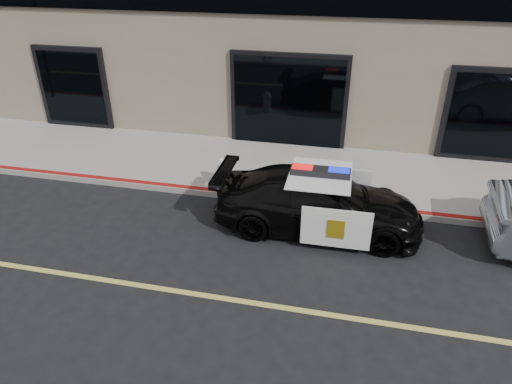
# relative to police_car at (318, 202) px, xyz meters

# --- Properties ---
(ground) EXTENTS (120.00, 120.00, 0.00)m
(ground) POSITION_rel_police_car_xyz_m (-0.36, -2.67, -0.66)
(ground) COLOR black
(ground) RESTS_ON ground
(sidewalk_n) EXTENTS (60.00, 3.50, 0.15)m
(sidewalk_n) POSITION_rel_police_car_xyz_m (-0.36, 2.58, -0.58)
(sidewalk_n) COLOR gray
(sidewalk_n) RESTS_ON ground
(police_car) EXTENTS (2.09, 4.50, 1.46)m
(police_car) POSITION_rel_police_car_xyz_m (0.00, 0.00, 0.00)
(police_car) COLOR black
(police_car) RESTS_ON ground
(fire_hydrant) EXTENTS (0.33, 0.46, 0.73)m
(fire_hydrant) POSITION_rel_police_car_xyz_m (-2.54, 1.28, -0.16)
(fire_hydrant) COLOR white
(fire_hydrant) RESTS_ON sidewalk_n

